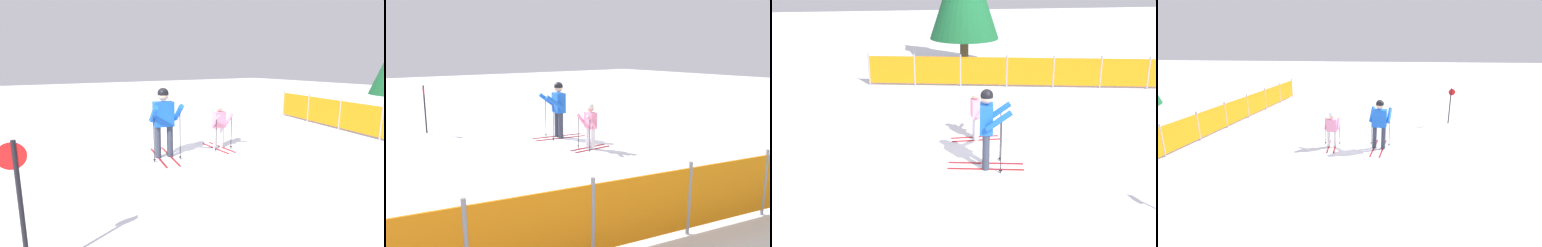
# 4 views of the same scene
# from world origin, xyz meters

# --- Properties ---
(ground_plane) EXTENTS (60.00, 60.00, 0.00)m
(ground_plane) POSITION_xyz_m (0.00, 0.00, 0.00)
(ground_plane) COLOR white
(skier_adult) EXTENTS (1.67, 0.81, 1.73)m
(skier_adult) POSITION_xyz_m (0.20, -0.18, 1.03)
(skier_adult) COLOR maroon
(skier_adult) RESTS_ON ground_plane
(skier_child) EXTENTS (1.19, 0.58, 1.26)m
(skier_child) POSITION_xyz_m (0.21, 1.46, 0.74)
(skier_child) COLOR maroon
(skier_child) RESTS_ON ground_plane
(safety_fence) EXTENTS (10.93, 2.09, 1.12)m
(safety_fence) POSITION_xyz_m (2.76, 6.03, 0.56)
(safety_fence) COLOR gray
(safety_fence) RESTS_ON ground_plane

